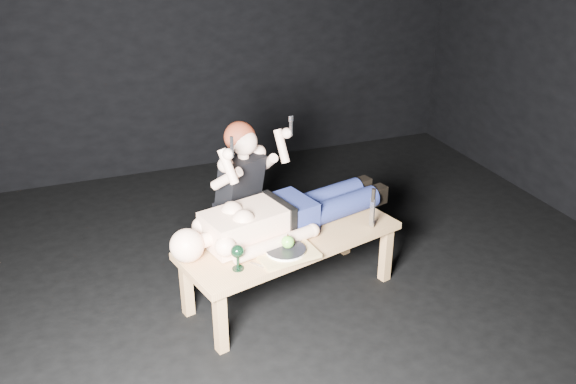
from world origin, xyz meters
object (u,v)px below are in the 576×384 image
object	(u,v)px
serving_tray	(286,253)
goblet	(238,257)
carving_knife	(373,209)
table	(291,267)
lying_man	(285,210)
kneeling_woman	(234,195)

from	to	relation	value
serving_tray	goblet	distance (m)	0.33
carving_knife	table	bearing A→B (deg)	158.28
goblet	lying_man	bearing A→B (deg)	40.37
lying_man	kneeling_woman	xyz separation A→B (m)	(-0.25, 0.34, -0.00)
goblet	carving_knife	distance (m)	0.98
lying_man	kneeling_woman	distance (m)	0.42
kneeling_woman	goblet	distance (m)	0.73
lying_man	goblet	size ratio (longest dim) A/B	8.94
table	goblet	xyz separation A→B (m)	(-0.42, -0.24, 0.31)
goblet	carving_knife	size ratio (longest dim) A/B	0.57
kneeling_woman	serving_tray	distance (m)	0.68
lying_man	serving_tray	bearing A→B (deg)	-124.81
serving_tray	lying_man	bearing A→B (deg)	69.64
table	lying_man	world-z (taller)	lying_man
kneeling_woman	table	bearing A→B (deg)	-88.49
table	kneeling_woman	bearing A→B (deg)	102.55
kneeling_woman	goblet	world-z (taller)	kneeling_woman
kneeling_woman	carving_knife	xyz separation A→B (m)	(0.78, -0.54, 0.01)
table	goblet	bearing A→B (deg)	-164.86
table	lying_man	xyz separation A→B (m)	(0.01, 0.13, 0.36)
table	kneeling_woman	distance (m)	0.64
goblet	carving_knife	xyz separation A→B (m)	(0.96, 0.17, 0.06)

